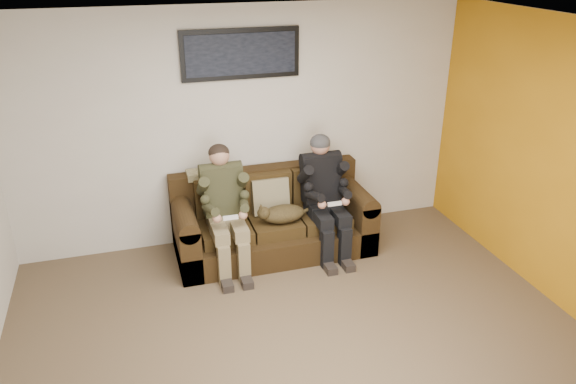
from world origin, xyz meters
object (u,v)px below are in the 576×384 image
object	(u,v)px
sofa	(272,221)
person_right	(324,189)
person_left	(224,202)
framed_poster	(241,54)
cat	(282,214)

from	to	relation	value
sofa	person_right	world-z (taller)	person_right
person_left	framed_poster	bearing A→B (deg)	58.63
cat	sofa	bearing A→B (deg)	101.23
person_left	framed_poster	world-z (taller)	framed_poster
person_left	framed_poster	distance (m)	1.54
framed_poster	person_right	bearing A→B (deg)	-37.24
person_left	framed_poster	xyz separation A→B (m)	(0.35, 0.57, 1.38)
framed_poster	sofa	bearing A→B (deg)	-62.86
sofa	person_left	size ratio (longest dim) A/B	1.66
sofa	framed_poster	xyz separation A→B (m)	(-0.20, 0.39, 1.77)
person_right	sofa	bearing A→B (deg)	162.05
cat	framed_poster	xyz separation A→B (m)	(-0.25, 0.63, 1.57)
sofa	framed_poster	distance (m)	1.83
cat	person_right	bearing A→B (deg)	6.79
framed_poster	cat	bearing A→B (deg)	-68.49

